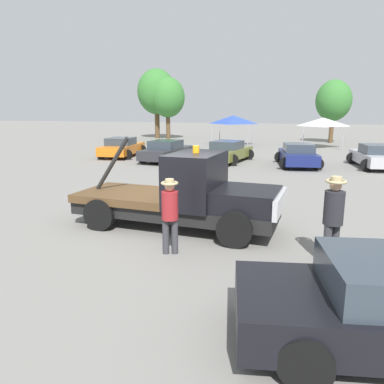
{
  "coord_description": "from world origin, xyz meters",
  "views": [
    {
      "loc": [
        3.45,
        -9.57,
        3.27
      ],
      "look_at": [
        0.5,
        0.0,
        1.05
      ],
      "focal_mm": 35.0,
      "sensor_mm": 36.0,
      "label": 1
    }
  ],
  "objects_px": {
    "person_near_truck": "(333,213)",
    "tree_center": "(334,101)",
    "tree_left": "(157,92)",
    "parked_car_orange": "(122,147)",
    "tow_truck": "(187,197)",
    "parked_car_navy": "(298,155)",
    "parked_car_silver": "(376,156)",
    "person_at_hood": "(170,210)",
    "tree_right": "(168,98)",
    "parked_car_charcoal": "(167,151)",
    "parked_car_olive": "(228,152)",
    "canopy_tent_blue": "(233,120)",
    "canopy_tent_white": "(323,122)",
    "traffic_cone": "(149,192)"
  },
  "relations": [
    {
      "from": "parked_car_silver",
      "to": "tree_left",
      "type": "xyz_separation_m",
      "value": [
        -20.34,
        17.02,
        4.51
      ]
    },
    {
      "from": "parked_car_orange",
      "to": "canopy_tent_white",
      "type": "height_order",
      "value": "canopy_tent_white"
    },
    {
      "from": "parked_car_orange",
      "to": "parked_car_navy",
      "type": "bearing_deg",
      "value": -102.34
    },
    {
      "from": "canopy_tent_white",
      "to": "tree_right",
      "type": "bearing_deg",
      "value": 161.54
    },
    {
      "from": "tow_truck",
      "to": "parked_car_charcoal",
      "type": "bearing_deg",
      "value": 116.39
    },
    {
      "from": "tow_truck",
      "to": "parked_car_orange",
      "type": "bearing_deg",
      "value": 126.79
    },
    {
      "from": "person_at_hood",
      "to": "tree_right",
      "type": "distance_m",
      "value": 34.58
    },
    {
      "from": "parked_car_orange",
      "to": "tree_right",
      "type": "xyz_separation_m",
      "value": [
        -2.62,
        16.12,
        3.86
      ]
    },
    {
      "from": "parked_car_charcoal",
      "to": "parked_car_navy",
      "type": "height_order",
      "value": "same"
    },
    {
      "from": "person_near_truck",
      "to": "tree_center",
      "type": "height_order",
      "value": "tree_center"
    },
    {
      "from": "tree_right",
      "to": "traffic_cone",
      "type": "bearing_deg",
      "value": -70.71
    },
    {
      "from": "tree_right",
      "to": "person_near_truck",
      "type": "bearing_deg",
      "value": -63.68
    },
    {
      "from": "person_near_truck",
      "to": "canopy_tent_blue",
      "type": "distance_m",
      "value": 27.56
    },
    {
      "from": "parked_car_orange",
      "to": "canopy_tent_white",
      "type": "bearing_deg",
      "value": -59.03
    },
    {
      "from": "tree_center",
      "to": "parked_car_orange",
      "type": "bearing_deg",
      "value": -132.37
    },
    {
      "from": "person_near_truck",
      "to": "canopy_tent_blue",
      "type": "bearing_deg",
      "value": 151.81
    },
    {
      "from": "parked_car_charcoal",
      "to": "parked_car_silver",
      "type": "bearing_deg",
      "value": -80.54
    },
    {
      "from": "parked_car_silver",
      "to": "parked_car_olive",
      "type": "bearing_deg",
      "value": 81.71
    },
    {
      "from": "canopy_tent_blue",
      "to": "tree_right",
      "type": "bearing_deg",
      "value": 148.29
    },
    {
      "from": "canopy_tent_blue",
      "to": "tow_truck",
      "type": "bearing_deg",
      "value": -81.85
    },
    {
      "from": "person_at_hood",
      "to": "parked_car_navy",
      "type": "bearing_deg",
      "value": 151.4
    },
    {
      "from": "canopy_tent_blue",
      "to": "canopy_tent_white",
      "type": "distance_m",
      "value": 7.86
    },
    {
      "from": "canopy_tent_blue",
      "to": "traffic_cone",
      "type": "height_order",
      "value": "canopy_tent_blue"
    },
    {
      "from": "person_at_hood",
      "to": "person_near_truck",
      "type": "bearing_deg",
      "value": 77.57
    },
    {
      "from": "canopy_tent_white",
      "to": "tree_left",
      "type": "height_order",
      "value": "tree_left"
    },
    {
      "from": "tow_truck",
      "to": "tree_left",
      "type": "relative_size",
      "value": 0.76
    },
    {
      "from": "parked_car_olive",
      "to": "tree_center",
      "type": "bearing_deg",
      "value": -13.89
    },
    {
      "from": "tow_truck",
      "to": "person_at_hood",
      "type": "xyz_separation_m",
      "value": [
        0.21,
        -1.89,
        0.12
      ]
    },
    {
      "from": "tow_truck",
      "to": "tree_center",
      "type": "bearing_deg",
      "value": 83.45
    },
    {
      "from": "tow_truck",
      "to": "canopy_tent_blue",
      "type": "relative_size",
      "value": 1.75
    },
    {
      "from": "person_near_truck",
      "to": "parked_car_charcoal",
      "type": "xyz_separation_m",
      "value": [
        -9.2,
        14.33,
        -0.49
      ]
    },
    {
      "from": "parked_car_charcoal",
      "to": "tree_center",
      "type": "distance_m",
      "value": 20.64
    },
    {
      "from": "person_at_hood",
      "to": "canopy_tent_blue",
      "type": "bearing_deg",
      "value": 168.49
    },
    {
      "from": "tree_center",
      "to": "parked_car_navy",
      "type": "bearing_deg",
      "value": -98.81
    },
    {
      "from": "tree_left",
      "to": "parked_car_orange",
      "type": "bearing_deg",
      "value": -76.05
    },
    {
      "from": "parked_car_navy",
      "to": "parked_car_silver",
      "type": "relative_size",
      "value": 0.98
    },
    {
      "from": "person_at_hood",
      "to": "parked_car_olive",
      "type": "relative_size",
      "value": 0.37
    },
    {
      "from": "parked_car_olive",
      "to": "tree_right",
      "type": "distance_m",
      "value": 19.91
    },
    {
      "from": "tow_truck",
      "to": "person_near_truck",
      "type": "bearing_deg",
      "value": -18.05
    },
    {
      "from": "canopy_tent_blue",
      "to": "parked_car_charcoal",
      "type": "bearing_deg",
      "value": -98.79
    },
    {
      "from": "canopy_tent_white",
      "to": "traffic_cone",
      "type": "bearing_deg",
      "value": -106.85
    },
    {
      "from": "parked_car_olive",
      "to": "parked_car_silver",
      "type": "height_order",
      "value": "same"
    },
    {
      "from": "parked_car_charcoal",
      "to": "parked_car_navy",
      "type": "xyz_separation_m",
      "value": [
        8.09,
        0.21,
        -0.0
      ]
    },
    {
      "from": "parked_car_silver",
      "to": "canopy_tent_blue",
      "type": "xyz_separation_m",
      "value": [
        -10.46,
        11.38,
        1.67
      ]
    },
    {
      "from": "tree_left",
      "to": "tree_center",
      "type": "height_order",
      "value": "tree_left"
    },
    {
      "from": "person_near_truck",
      "to": "parked_car_navy",
      "type": "relative_size",
      "value": 0.42
    },
    {
      "from": "person_near_truck",
      "to": "parked_car_navy",
      "type": "xyz_separation_m",
      "value": [
        -1.11,
        14.53,
        -0.49
      ]
    },
    {
      "from": "parked_car_silver",
      "to": "person_near_truck",
      "type": "bearing_deg",
      "value": 159.72
    },
    {
      "from": "parked_car_navy",
      "to": "tree_center",
      "type": "distance_m",
      "value": 17.63
    },
    {
      "from": "parked_car_orange",
      "to": "tree_left",
      "type": "relative_size",
      "value": 0.64
    }
  ]
}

